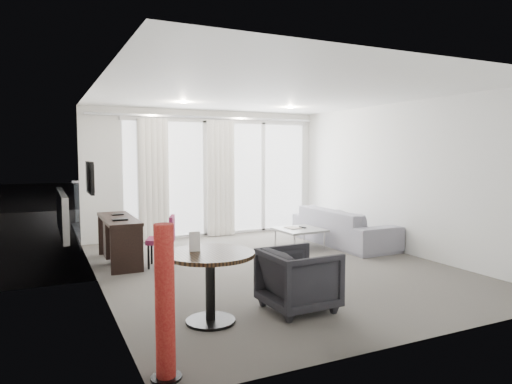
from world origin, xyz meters
name	(u,v)px	position (x,y,z in m)	size (l,w,h in m)	color
floor	(273,267)	(0.00, 0.00, 0.00)	(5.00, 6.00, 0.00)	#54504A
ceiling	(274,94)	(0.00, 0.00, 2.60)	(5.00, 6.00, 0.00)	white
wall_left	(98,187)	(-2.50, 0.00, 1.30)	(0.00, 6.00, 2.60)	silver
wall_right	(401,178)	(2.50, 0.00, 1.30)	(0.00, 6.00, 2.60)	silver
wall_front	(427,201)	(0.00, -3.00, 1.30)	(5.00, 0.00, 2.60)	silver
window_panel	(220,178)	(0.30, 2.98, 1.20)	(4.00, 0.02, 2.38)	white
window_frame	(221,178)	(0.30, 2.97, 1.20)	(4.10, 0.06, 2.44)	white
curtain_left	(154,180)	(-1.15, 2.82, 1.20)	(0.60, 0.20, 2.38)	white
curtain_right	(221,178)	(0.25, 2.82, 1.20)	(0.60, 0.20, 2.38)	white
curtain_track	(209,117)	(0.00, 2.82, 2.45)	(4.80, 0.04, 0.04)	#B2B2B7
downlight_a	(183,102)	(-0.90, 1.60, 2.59)	(0.12, 0.12, 0.02)	#FFE0B2
downlight_b	(290,108)	(1.20, 1.60, 2.59)	(0.12, 0.12, 0.02)	#FFE0B2
desk	(119,240)	(-2.06, 1.29, 0.36)	(0.48, 1.53, 0.72)	black
tv	(90,178)	(-2.46, 1.45, 1.35)	(0.05, 0.80, 0.50)	black
desk_chair	(160,241)	(-1.53, 0.78, 0.39)	(0.43, 0.40, 0.78)	maroon
round_table	(210,287)	(-1.63, -1.73, 0.37)	(0.91, 0.91, 0.73)	black
menu_card	(195,253)	(-1.76, -1.63, 0.72)	(0.11, 0.02, 0.20)	white
red_lamp	(165,302)	(-2.33, -2.69, 0.60)	(0.24, 0.24, 1.21)	#A6251E
tub_armchair	(299,279)	(-0.61, -1.79, 0.34)	(0.73, 0.75, 0.68)	black
coffee_table	(300,238)	(1.09, 1.05, 0.18)	(0.78, 0.78, 0.35)	gray
remote	(303,227)	(1.19, 1.10, 0.36)	(0.05, 0.16, 0.02)	black
magazine	(293,228)	(1.01, 1.14, 0.36)	(0.21, 0.27, 0.02)	gray
sofa	(343,226)	(2.03, 1.00, 0.34)	(2.32, 0.91, 0.68)	gray
terrace_slab	(198,226)	(0.30, 4.50, -0.06)	(5.60, 3.00, 0.12)	#4D4D50
rattan_chair_a	(235,204)	(1.28, 4.52, 0.43)	(0.59, 0.59, 0.86)	#4C3622
rattan_chair_b	(263,201)	(2.29, 4.94, 0.43)	(0.59, 0.59, 0.86)	#4C3622
rattan_table	(237,218)	(0.94, 3.59, 0.22)	(0.45, 0.45, 0.45)	#4C3622
balustrade	(181,198)	(0.30, 5.95, 0.50)	(5.50, 0.06, 1.05)	#B2B2B7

